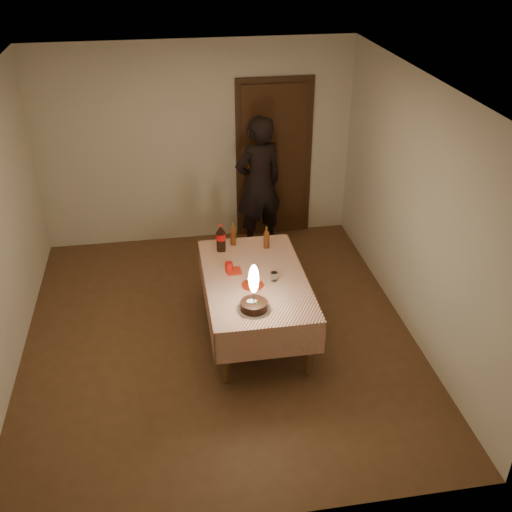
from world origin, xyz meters
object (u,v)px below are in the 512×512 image
(birthday_cake, at_px, (254,298))
(amber_bottle_right, at_px, (266,238))
(photographer, at_px, (259,184))
(dining_table, at_px, (255,285))
(clear_cup, at_px, (274,276))
(red_plate, at_px, (253,285))
(amber_bottle_left, at_px, (233,235))
(cola_bottle, at_px, (221,238))
(red_cup, at_px, (229,267))

(birthday_cake, xyz_separation_m, amber_bottle_right, (0.32, 1.14, -0.01))
(birthday_cake, height_order, photographer, photographer)
(amber_bottle_right, height_order, photographer, photographer)
(dining_table, relative_size, birthday_cake, 3.61)
(clear_cup, bearing_deg, birthday_cake, -120.98)
(red_plate, bearing_deg, birthday_cake, -97.64)
(dining_table, height_order, amber_bottle_left, amber_bottle_left)
(dining_table, xyz_separation_m, amber_bottle_right, (0.22, 0.59, 0.21))
(photographer, bearing_deg, birthday_cake, -100.62)
(dining_table, bearing_deg, clear_cup, -25.92)
(amber_bottle_left, height_order, amber_bottle_right, same)
(amber_bottle_right, bearing_deg, cola_bottle, 177.99)
(clear_cup, bearing_deg, red_plate, -165.34)
(dining_table, relative_size, amber_bottle_right, 6.75)
(dining_table, bearing_deg, red_plate, -108.48)
(birthday_cake, xyz_separation_m, clear_cup, (0.28, 0.47, -0.08))
(amber_bottle_right, bearing_deg, birthday_cake, -105.86)
(dining_table, height_order, red_cup, red_cup)
(red_cup, bearing_deg, amber_bottle_left, 78.14)
(birthday_cake, xyz_separation_m, photographer, (0.45, 2.40, 0.08))
(dining_table, xyz_separation_m, birthday_cake, (-0.10, -0.55, 0.22))
(red_plate, bearing_deg, photographer, 78.78)
(red_cup, xyz_separation_m, cola_bottle, (-0.03, 0.44, 0.10))
(clear_cup, xyz_separation_m, amber_bottle_right, (0.04, 0.67, 0.07))
(amber_bottle_left, distance_m, photographer, 1.24)
(birthday_cake, bearing_deg, photographer, 79.38)
(red_plate, relative_size, photographer, 0.12)
(birthday_cake, relative_size, amber_bottle_right, 1.87)
(cola_bottle, bearing_deg, clear_cup, -56.81)
(red_plate, height_order, clear_cup, clear_cup)
(dining_table, relative_size, red_cup, 17.20)
(clear_cup, height_order, amber_bottle_right, amber_bottle_right)
(amber_bottle_left, bearing_deg, photographer, 67.27)
(birthday_cake, height_order, red_cup, birthday_cake)
(dining_table, height_order, clear_cup, clear_cup)
(red_plate, relative_size, red_cup, 2.20)
(dining_table, bearing_deg, red_cup, 146.65)
(red_cup, height_order, amber_bottle_left, amber_bottle_left)
(birthday_cake, bearing_deg, cola_bottle, 98.46)
(amber_bottle_left, bearing_deg, dining_table, -79.72)
(birthday_cake, relative_size, photographer, 0.27)
(photographer, bearing_deg, amber_bottle_left, -112.73)
(birthday_cake, height_order, cola_bottle, birthday_cake)
(red_plate, xyz_separation_m, red_cup, (-0.20, 0.31, 0.05))
(red_cup, distance_m, clear_cup, 0.49)
(amber_bottle_left, height_order, photographer, photographer)
(dining_table, bearing_deg, birthday_cake, -100.57)
(red_cup, distance_m, amber_bottle_right, 0.64)
(cola_bottle, relative_size, photographer, 0.18)
(red_cup, bearing_deg, red_plate, -57.28)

